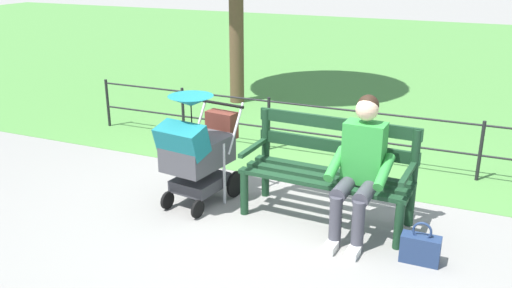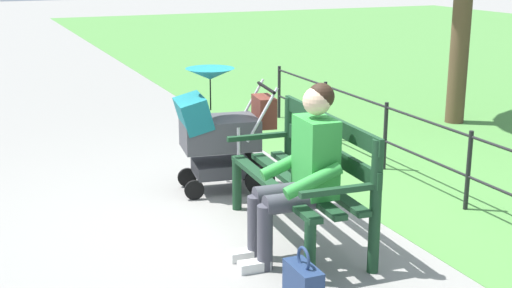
{
  "view_description": "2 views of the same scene",
  "coord_description": "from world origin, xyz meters",
  "px_view_note": "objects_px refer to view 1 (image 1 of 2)",
  "views": [
    {
      "loc": [
        -1.92,
        4.6,
        2.45
      ],
      "look_at": [
        0.08,
        0.03,
        0.7
      ],
      "focal_mm": 38.57,
      "sensor_mm": 36.0,
      "label": 1
    },
    {
      "loc": [
        -5.16,
        2.25,
        2.13
      ],
      "look_at": [
        -0.11,
        0.1,
        0.64
      ],
      "focal_mm": 49.25,
      "sensor_mm": 36.0,
      "label": 2
    }
  ],
  "objects_px": {
    "park_bench": "(330,166)",
    "person_on_bench": "(360,164)",
    "stroller": "(197,149)",
    "handbag": "(420,248)"
  },
  "relations": [
    {
      "from": "park_bench",
      "to": "stroller",
      "type": "distance_m",
      "value": 1.32
    },
    {
      "from": "stroller",
      "to": "handbag",
      "type": "relative_size",
      "value": 3.11
    },
    {
      "from": "park_bench",
      "to": "handbag",
      "type": "xyz_separation_m",
      "value": [
        -0.94,
        0.51,
        -0.4
      ]
    },
    {
      "from": "handbag",
      "to": "stroller",
      "type": "bearing_deg",
      "value": -6.73
    },
    {
      "from": "person_on_bench",
      "to": "stroller",
      "type": "distance_m",
      "value": 1.63
    },
    {
      "from": "park_bench",
      "to": "handbag",
      "type": "distance_m",
      "value": 1.14
    },
    {
      "from": "stroller",
      "to": "handbag",
      "type": "height_order",
      "value": "stroller"
    },
    {
      "from": "person_on_bench",
      "to": "stroller",
      "type": "relative_size",
      "value": 1.11
    },
    {
      "from": "park_bench",
      "to": "person_on_bench",
      "type": "relative_size",
      "value": 1.27
    },
    {
      "from": "person_on_bench",
      "to": "handbag",
      "type": "distance_m",
      "value": 0.87
    }
  ]
}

